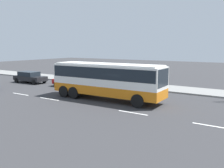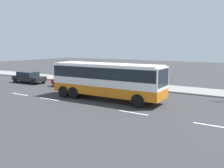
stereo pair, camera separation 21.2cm
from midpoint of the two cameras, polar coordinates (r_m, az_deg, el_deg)
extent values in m
plane|color=#333335|center=(21.84, 0.30, -3.96)|extent=(120.00, 120.00, 0.00)
cube|color=gray|center=(29.18, 9.13, -0.67)|extent=(80.00, 4.00, 0.15)
cube|color=white|center=(26.51, -20.93, -2.25)|extent=(2.40, 0.16, 0.01)
cube|color=white|center=(23.33, -14.72, -3.41)|extent=(2.40, 0.16, 0.01)
cube|color=white|center=(18.08, 4.66, -6.70)|extent=(2.40, 0.16, 0.01)
cube|color=white|center=(16.38, 22.20, -9.00)|extent=(2.40, 0.16, 0.01)
cube|color=orange|center=(22.16, -1.48, -1.25)|extent=(10.64, 2.80, 0.81)
cube|color=white|center=(21.97, -1.49, 2.12)|extent=(10.64, 2.80, 1.80)
cube|color=black|center=(21.94, -1.49, 2.78)|extent=(10.42, 2.83, 0.99)
cube|color=black|center=(19.65, 11.48, 1.41)|extent=(0.17, 2.39, 1.44)
cube|color=white|center=(21.88, -1.50, 4.62)|extent=(10.21, 2.64, 0.12)
cylinder|color=black|center=(21.64, 8.60, -2.69)|extent=(1.11, 0.32, 1.10)
cylinder|color=black|center=(19.41, 5.75, -3.96)|extent=(1.11, 0.32, 1.10)
cylinder|color=black|center=(24.87, -5.53, -1.13)|extent=(1.11, 0.32, 1.10)
cylinder|color=black|center=(22.96, -9.26, -2.04)|extent=(1.11, 0.32, 1.10)
cylinder|color=black|center=(25.60, -7.68, -0.88)|extent=(1.11, 0.32, 1.10)
cylinder|color=black|center=(23.74, -11.46, -1.74)|extent=(1.11, 0.32, 1.10)
cube|color=#B21919|center=(29.65, -9.82, 0.50)|extent=(4.69, 2.11, 0.57)
cube|color=#1E2833|center=(29.71, -10.18, 1.58)|extent=(2.62, 1.84, 0.54)
cylinder|color=black|center=(29.40, -6.23, -0.05)|extent=(0.65, 0.24, 0.64)
cylinder|color=black|center=(28.00, -8.31, -0.54)|extent=(0.65, 0.24, 0.64)
cylinder|color=black|center=(31.40, -11.14, 0.40)|extent=(0.65, 0.24, 0.64)
cylinder|color=black|center=(30.09, -13.31, -0.03)|extent=(0.65, 0.24, 0.64)
cube|color=black|center=(34.27, -18.97, 1.29)|extent=(4.76, 1.89, 0.60)
cube|color=black|center=(34.36, -19.24, 2.27)|extent=(2.63, 1.72, 0.56)
cylinder|color=black|center=(33.58, -15.92, 0.77)|extent=(0.64, 0.21, 0.64)
cylinder|color=black|center=(32.43, -18.22, 0.39)|extent=(0.64, 0.21, 0.64)
cylinder|color=black|center=(36.18, -19.60, 1.15)|extent=(0.64, 0.21, 0.64)
cylinder|color=black|center=(35.12, -21.84, 0.81)|extent=(0.64, 0.21, 0.64)
cylinder|color=#38334C|center=(29.30, 7.24, 0.41)|extent=(0.14, 0.14, 0.85)
cylinder|color=#38334C|center=(29.15, 7.26, 0.37)|extent=(0.14, 0.14, 0.85)
cylinder|color=beige|center=(29.13, 7.28, 1.84)|extent=(0.32, 0.32, 0.64)
sphere|color=tan|center=(29.08, 7.30, 2.70)|extent=(0.23, 0.23, 0.23)
cylinder|color=#38334C|center=(29.42, 4.08, 0.51)|extent=(0.14, 0.14, 0.88)
cylinder|color=#38334C|center=(29.58, 4.14, 0.56)|extent=(0.14, 0.14, 0.88)
cylinder|color=beige|center=(29.40, 4.12, 2.01)|extent=(0.32, 0.32, 0.66)
sphere|color=#9E7051|center=(29.35, 4.13, 2.88)|extent=(0.24, 0.24, 0.24)
camera|label=1|loc=(0.11, 89.71, 0.04)|focal=39.15mm
camera|label=2|loc=(0.11, -90.29, -0.04)|focal=39.15mm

